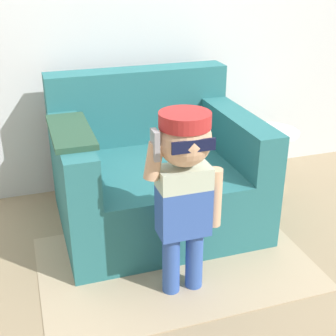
{
  "coord_description": "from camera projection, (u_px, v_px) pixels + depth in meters",
  "views": [
    {
      "loc": [
        -0.81,
        -2.34,
        1.52
      ],
      "look_at": [
        -0.13,
        -0.25,
        0.51
      ],
      "focal_mm": 50.0,
      "sensor_mm": 36.0,
      "label": 1
    }
  ],
  "objects": [
    {
      "name": "ground_plane",
      "position": [
        176.0,
        225.0,
        2.89
      ],
      "size": [
        10.0,
        10.0,
        0.0
      ],
      "primitive_type": "plane",
      "color": "#998466"
    },
    {
      "name": "armchair",
      "position": [
        153.0,
        173.0,
        2.85
      ],
      "size": [
        1.17,
        0.98,
        0.87
      ],
      "color": "#286B70",
      "rests_on": "ground_plane"
    },
    {
      "name": "person_child",
      "position": [
        184.0,
        178.0,
        2.09
      ],
      "size": [
        0.38,
        0.28,
        0.92
      ],
      "color": "#3356AD",
      "rests_on": "ground_plane"
    },
    {
      "name": "side_table",
      "position": [
        270.0,
        153.0,
        3.27
      ],
      "size": [
        0.37,
        0.37,
        0.42
      ],
      "color": "white",
      "rests_on": "ground_plane"
    },
    {
      "name": "rug",
      "position": [
        175.0,
        262.0,
        2.53
      ],
      "size": [
        1.43,
        0.94,
        0.01
      ],
      "color": "tan",
      "rests_on": "ground_plane"
    }
  ]
}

